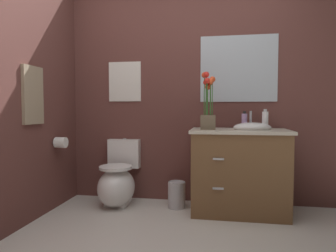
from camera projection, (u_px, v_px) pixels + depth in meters
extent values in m
cube|color=brown|center=(202.00, 88.00, 3.28)|extent=(3.98, 0.05, 2.50)
cube|color=brown|center=(14.00, 81.00, 2.49)|extent=(0.05, 4.15, 2.50)
ellipsoid|color=white|center=(116.00, 187.00, 3.15)|extent=(0.38, 0.48, 0.40)
cube|color=white|center=(118.00, 196.00, 3.20)|extent=(0.22, 0.26, 0.18)
cube|color=white|center=(125.00, 153.00, 3.41)|extent=(0.36, 0.13, 0.32)
cylinder|color=white|center=(116.00, 167.00, 3.12)|extent=(0.34, 0.34, 0.03)
cylinder|color=#B7B7BC|center=(124.00, 139.00, 3.40)|extent=(0.04, 0.04, 0.02)
cube|color=brown|center=(239.00, 173.00, 2.95)|extent=(0.90, 0.52, 0.79)
cube|color=beige|center=(239.00, 131.00, 2.92)|extent=(0.94, 0.56, 0.03)
ellipsoid|color=white|center=(252.00, 128.00, 2.90)|extent=(0.36, 0.26, 0.10)
cylinder|color=#B7B7BC|center=(251.00, 120.00, 3.06)|extent=(0.02, 0.02, 0.18)
cube|color=#B7B7BC|center=(218.00, 159.00, 2.70)|extent=(0.10, 0.02, 0.02)
cube|color=#B7B7BC|center=(218.00, 189.00, 2.72)|extent=(0.10, 0.02, 0.02)
cube|color=brown|center=(208.00, 122.00, 2.91)|extent=(0.14, 0.14, 0.14)
cylinder|color=#386B2D|center=(212.00, 97.00, 2.89)|extent=(0.01, 0.01, 0.34)
sphere|color=#EA4C23|center=(212.00, 79.00, 2.88)|extent=(0.06, 0.06, 0.06)
cylinder|color=#386B2D|center=(210.00, 99.00, 2.92)|extent=(0.01, 0.01, 0.31)
sphere|color=red|center=(210.00, 83.00, 2.91)|extent=(0.06, 0.06, 0.06)
cylinder|color=#386B2D|center=(208.00, 101.00, 2.92)|extent=(0.01, 0.01, 0.27)
sphere|color=#EA4C23|center=(208.00, 87.00, 2.91)|extent=(0.06, 0.06, 0.06)
cylinder|color=#386B2D|center=(206.00, 99.00, 2.91)|extent=(0.01, 0.01, 0.32)
sphere|color=red|center=(206.00, 82.00, 2.91)|extent=(0.06, 0.06, 0.06)
cylinder|color=#386B2D|center=(204.00, 95.00, 2.90)|extent=(0.01, 0.01, 0.39)
sphere|color=#EA4C23|center=(204.00, 75.00, 2.89)|extent=(0.06, 0.06, 0.06)
cylinder|color=#386B2D|center=(206.00, 95.00, 2.88)|extent=(0.01, 0.01, 0.39)
sphere|color=red|center=(206.00, 75.00, 2.87)|extent=(0.06, 0.06, 0.06)
cylinder|color=#386B2D|center=(207.00, 98.00, 2.86)|extent=(0.01, 0.01, 0.33)
sphere|color=red|center=(207.00, 81.00, 2.85)|extent=(0.06, 0.06, 0.06)
cylinder|color=#386B2D|center=(211.00, 98.00, 2.87)|extent=(0.01, 0.01, 0.32)
sphere|color=#EA4C23|center=(211.00, 81.00, 2.86)|extent=(0.06, 0.06, 0.06)
cylinder|color=white|center=(265.00, 121.00, 2.86)|extent=(0.06, 0.06, 0.17)
cylinder|color=#B7B7BC|center=(265.00, 110.00, 2.85)|extent=(0.03, 0.03, 0.02)
cylinder|color=#B28CBF|center=(244.00, 121.00, 3.01)|extent=(0.06, 0.06, 0.15)
cylinder|color=black|center=(244.00, 112.00, 3.01)|extent=(0.03, 0.03, 0.02)
cylinder|color=#B7B7BC|center=(177.00, 195.00, 3.10)|extent=(0.18, 0.18, 0.26)
torus|color=#B7B7BC|center=(177.00, 182.00, 3.10)|extent=(0.18, 0.18, 0.01)
cube|color=silver|center=(125.00, 82.00, 3.40)|extent=(0.37, 0.01, 0.44)
cube|color=#B2BCC6|center=(238.00, 69.00, 3.18)|extent=(0.80, 0.01, 0.70)
cube|color=gray|center=(33.00, 95.00, 2.69)|extent=(0.03, 0.28, 0.52)
cylinder|color=white|center=(61.00, 143.00, 3.06)|extent=(0.11, 0.11, 0.11)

